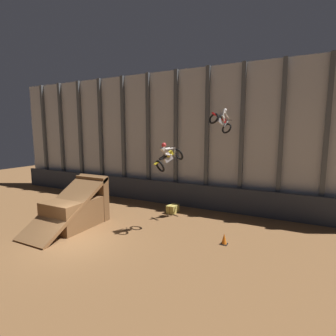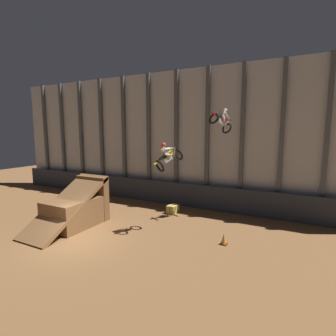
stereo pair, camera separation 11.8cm
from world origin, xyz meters
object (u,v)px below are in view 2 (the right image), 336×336
rider_bike_left_air (168,157)px  rider_bike_right_air (221,120)px  hay_bale_trackside (173,209)px  dirt_ramp (78,208)px  traffic_cone_near_ramp (224,239)px

rider_bike_left_air → rider_bike_right_air: size_ratio=1.00×
hay_bale_trackside → rider_bike_right_air: bearing=9.7°
rider_bike_left_air → rider_bike_right_air: bearing=91.4°
dirt_ramp → traffic_cone_near_ramp: size_ratio=8.79×
dirt_ramp → traffic_cone_near_ramp: bearing=8.3°
hay_bale_trackside → dirt_ramp: bearing=-131.4°
dirt_ramp → rider_bike_right_air: 10.64m
traffic_cone_near_ramp → rider_bike_left_air: bearing=175.2°
rider_bike_right_air → dirt_ramp: bearing=-119.5°
dirt_ramp → rider_bike_left_air: (5.49, 1.58, 3.34)m
rider_bike_left_air → rider_bike_right_air: 4.73m
dirt_ramp → hay_bale_trackside: 6.44m
dirt_ramp → traffic_cone_near_ramp: (8.89, 1.29, -0.74)m
dirt_ramp → traffic_cone_near_ramp: 9.01m
rider_bike_right_air → hay_bale_trackside: (-3.19, -0.55, -6.19)m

